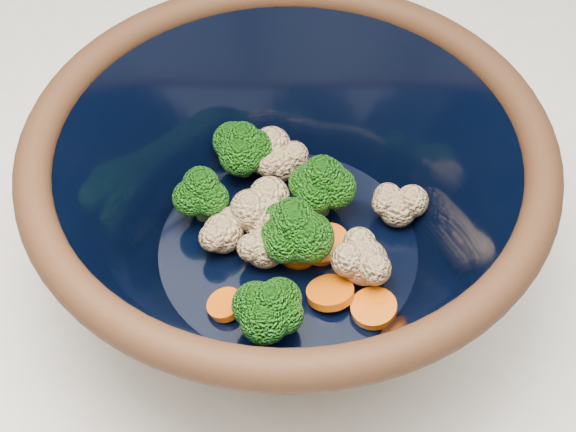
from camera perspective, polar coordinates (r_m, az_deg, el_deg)
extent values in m
cylinder|color=black|center=(0.59, 0.00, -3.75)|extent=(0.20, 0.20, 0.01)
torus|color=black|center=(0.49, 0.00, 4.99)|extent=(0.33, 0.33, 0.02)
cylinder|color=black|center=(0.57, 0.00, -2.31)|extent=(0.19, 0.19, 0.00)
cylinder|color=#608442|center=(0.52, -1.24, -7.70)|extent=(0.01, 0.01, 0.02)
ellipsoid|color=#247315|center=(0.50, -1.28, -6.29)|extent=(0.04, 0.04, 0.03)
cylinder|color=#608442|center=(0.55, 0.45, -2.53)|extent=(0.01, 0.01, 0.02)
ellipsoid|color=#247315|center=(0.53, 0.46, -0.87)|extent=(0.04, 0.04, 0.04)
cylinder|color=#608442|center=(0.56, 0.25, -2.01)|extent=(0.01, 0.01, 0.02)
ellipsoid|color=#247315|center=(0.54, 0.25, -0.34)|extent=(0.04, 0.04, 0.04)
cylinder|color=#608442|center=(0.58, -6.02, 0.60)|extent=(0.01, 0.01, 0.02)
ellipsoid|color=#247315|center=(0.57, -6.21, 2.11)|extent=(0.04, 0.04, 0.03)
cylinder|color=#608442|center=(0.56, 0.58, -1.78)|extent=(0.01, 0.01, 0.02)
ellipsoid|color=#247315|center=(0.55, 0.59, -0.44)|extent=(0.04, 0.04, 0.03)
cylinder|color=#608442|center=(0.56, -0.09, -1.57)|extent=(0.01, 0.01, 0.02)
ellipsoid|color=#247315|center=(0.55, -0.09, -0.21)|extent=(0.04, 0.04, 0.03)
cylinder|color=#608442|center=(0.58, 2.34, 1.05)|extent=(0.01, 0.01, 0.02)
ellipsoid|color=#247315|center=(0.56, 2.43, 2.75)|extent=(0.04, 0.04, 0.04)
cylinder|color=#608442|center=(0.61, -3.14, 3.76)|extent=(0.01, 0.01, 0.02)
ellipsoid|color=#247315|center=(0.59, -3.24, 5.32)|extent=(0.04, 0.04, 0.03)
sphere|color=beige|center=(0.60, -0.62, 3.90)|extent=(0.03, 0.03, 0.03)
sphere|color=beige|center=(0.56, -0.07, -1.27)|extent=(0.03, 0.03, 0.03)
sphere|color=beige|center=(0.56, -1.30, -0.02)|extent=(0.03, 0.03, 0.03)
sphere|color=beige|center=(0.55, -1.64, -2.26)|extent=(0.03, 0.03, 0.03)
sphere|color=beige|center=(0.54, 5.45, -3.27)|extent=(0.03, 0.03, 0.03)
sphere|color=beige|center=(0.56, -4.64, -1.22)|extent=(0.03, 0.03, 0.03)
sphere|color=beige|center=(0.58, 7.82, 0.54)|extent=(0.03, 0.03, 0.03)
sphere|color=beige|center=(0.56, -1.55, -0.37)|extent=(0.03, 0.03, 0.03)
cylinder|color=#DF5F09|center=(0.54, 3.03, -5.47)|extent=(0.03, 0.03, 0.01)
cylinder|color=#DF5F09|center=(0.56, 2.21, -2.09)|extent=(0.03, 0.03, 0.01)
cylinder|color=#DF5F09|center=(0.54, 6.12, -6.53)|extent=(0.03, 0.03, 0.01)
cylinder|color=#DF5F09|center=(0.54, -4.46, -6.31)|extent=(0.02, 0.02, 0.01)
cylinder|color=#DF5F09|center=(0.57, 2.99, -1.76)|extent=(0.03, 0.03, 0.01)
cylinder|color=#DF5F09|center=(0.56, 0.77, -2.39)|extent=(0.03, 0.03, 0.01)
cylinder|color=#DF5F09|center=(0.57, 1.06, -1.43)|extent=(0.03, 0.03, 0.01)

